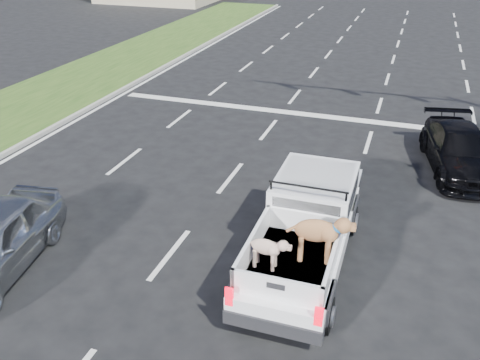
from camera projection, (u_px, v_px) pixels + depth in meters
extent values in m
plane|color=black|center=(244.00, 270.00, 10.88)|extent=(160.00, 160.00, 0.00)
cube|color=silver|center=(155.00, 138.00, 17.44)|extent=(0.12, 60.00, 0.01)
cube|color=silver|center=(251.00, 151.00, 16.43)|extent=(0.12, 60.00, 0.01)
cube|color=silver|center=(361.00, 166.00, 15.42)|extent=(0.12, 60.00, 0.01)
cube|color=silver|center=(67.00, 126.00, 18.47)|extent=(0.15, 60.00, 0.01)
cube|color=silver|center=(327.00, 117.00, 19.29)|extent=(17.00, 0.45, 0.01)
cube|color=#254816|center=(7.00, 116.00, 19.22)|extent=(5.00, 60.00, 0.10)
cube|color=gray|center=(61.00, 123.00, 18.51)|extent=(0.15, 60.00, 0.14)
cylinder|color=black|center=(240.00, 296.00, 9.60)|extent=(0.26, 0.70, 0.70)
cylinder|color=black|center=(325.00, 315.00, 9.14)|extent=(0.26, 0.70, 0.70)
cylinder|color=black|center=(284.00, 209.00, 12.47)|extent=(0.26, 0.70, 0.70)
cylinder|color=black|center=(350.00, 220.00, 12.02)|extent=(0.26, 0.70, 0.70)
cube|color=white|center=(302.00, 243.00, 10.73)|extent=(1.79, 4.89, 0.48)
cube|color=white|center=(315.00, 192.00, 11.41)|extent=(1.71, 2.13, 0.79)
cube|color=black|center=(305.00, 213.00, 10.51)|extent=(1.43, 0.04, 0.57)
cylinder|color=black|center=(308.00, 187.00, 10.36)|extent=(1.66, 0.06, 0.05)
cube|color=black|center=(291.00, 264.00, 9.72)|extent=(1.66, 2.36, 0.06)
cube|color=white|center=(252.00, 245.00, 9.82)|extent=(0.09, 2.35, 0.48)
cube|color=white|center=(333.00, 260.00, 9.37)|extent=(0.09, 2.35, 0.48)
cube|color=white|center=(276.00, 289.00, 8.64)|extent=(1.64, 0.09, 0.48)
cube|color=red|center=(229.00, 297.00, 8.79)|extent=(0.15, 0.06, 0.37)
cube|color=red|center=(319.00, 317.00, 8.35)|extent=(0.15, 0.06, 0.37)
cube|color=black|center=(273.00, 323.00, 8.82)|extent=(1.77, 0.29, 0.28)
imported|color=black|center=(460.00, 150.00, 14.96)|extent=(2.54, 4.56, 1.25)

